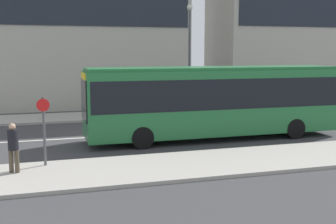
% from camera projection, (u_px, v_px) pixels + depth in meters
% --- Properties ---
extents(ground_plane, '(120.00, 120.00, 0.00)m').
position_uv_depth(ground_plane, '(106.00, 137.00, 20.46)').
color(ground_plane, '#3A3A3D').
extents(sidewalk_near, '(44.00, 3.50, 0.13)m').
position_uv_depth(sidewalk_near, '(133.00, 169.00, 14.52)').
color(sidewalk_near, '#A39E93').
rests_on(sidewalk_near, ground_plane).
extents(sidewalk_far, '(44.00, 3.50, 0.13)m').
position_uv_depth(sidewalk_far, '(92.00, 116.00, 26.38)').
color(sidewalk_far, '#A39E93').
rests_on(sidewalk_far, ground_plane).
extents(lane_centerline, '(41.80, 0.16, 0.01)m').
position_uv_depth(lane_centerline, '(106.00, 136.00, 20.46)').
color(lane_centerline, silver).
rests_on(lane_centerline, ground_plane).
extents(city_bus, '(12.00, 2.51, 3.39)m').
position_uv_depth(city_bus, '(214.00, 98.00, 19.71)').
color(city_bus, '#236B38').
rests_on(city_bus, ground_plane).
extents(parked_car_0, '(4.61, 1.82, 1.33)m').
position_uv_depth(parked_car_0, '(313.00, 105.00, 27.44)').
color(parked_car_0, silver).
rests_on(parked_car_0, ground_plane).
extents(pedestrian_near_stop, '(0.34, 0.34, 1.65)m').
position_uv_depth(pedestrian_near_stop, '(13.00, 145.00, 13.80)').
color(pedestrian_near_stop, '#4C4233').
rests_on(pedestrian_near_stop, sidewalk_near).
extents(bus_stop_sign, '(0.44, 0.12, 2.41)m').
position_uv_depth(bus_stop_sign, '(44.00, 126.00, 14.61)').
color(bus_stop_sign, '#4C4C51').
rests_on(bus_stop_sign, sidewalk_near).
extents(street_lamp, '(0.36, 0.36, 6.91)m').
position_uv_depth(street_lamp, '(189.00, 48.00, 26.92)').
color(street_lamp, '#4C4C51').
rests_on(street_lamp, sidewalk_far).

